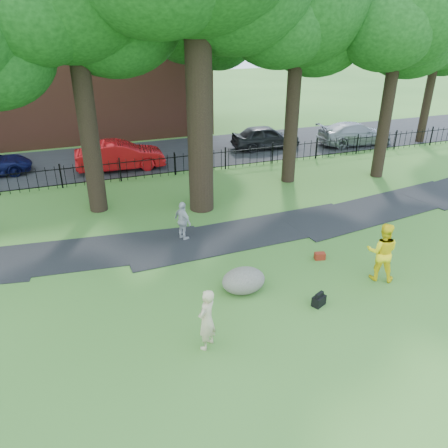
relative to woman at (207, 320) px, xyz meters
name	(u,v)px	position (x,y,z in m)	size (l,w,h in m)	color
ground	(265,288)	(2.65, 1.97, -0.90)	(120.00, 120.00, 0.00)	#315F21
footpath	(248,233)	(3.65, 5.87, -0.90)	(36.00, 2.60, 0.03)	black
street	(160,155)	(2.65, 17.97, -0.90)	(80.00, 7.00, 0.02)	black
iron_fence	(175,165)	(2.65, 13.97, -0.30)	(44.00, 0.04, 1.20)	black
brick_building	(74,48)	(-1.35, 25.97, 5.10)	(18.00, 8.00, 12.00)	brown
tree_row	(199,14)	(3.17, 10.38, 7.26)	(26.82, 7.96, 12.42)	black
woman	(207,320)	(0.00, 0.00, 0.00)	(0.65, 0.43, 1.79)	tan
man	(382,252)	(6.52, 1.24, 0.13)	(1.00, 0.78, 2.06)	yellow
pedestrian	(183,221)	(1.04, 6.27, -0.09)	(0.94, 0.39, 1.61)	#ACADB1
boulder	(244,279)	(1.94, 2.15, -0.48)	(1.43, 1.08, 0.84)	#625E51
backpack	(319,301)	(3.82, 0.59, -0.73)	(0.43, 0.27, 0.32)	black
red_bag	(320,256)	(5.34, 3.04, -0.77)	(0.37, 0.24, 0.26)	maroon
red_sedan	(120,156)	(-0.06, 16.01, -0.08)	(1.73, 4.97, 1.64)	#B60E11
grey_car	(266,137)	(9.69, 17.16, -0.12)	(1.83, 4.55, 1.55)	black
silver_car	(355,134)	(15.83, 15.94, -0.14)	(2.12, 5.20, 1.51)	gray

